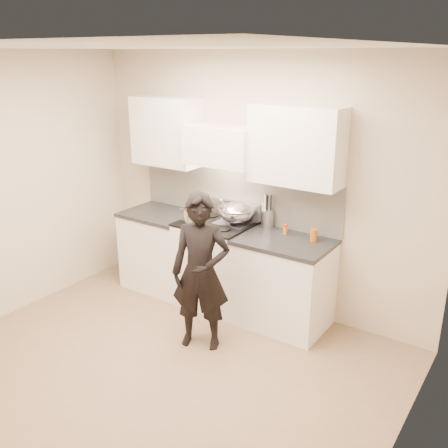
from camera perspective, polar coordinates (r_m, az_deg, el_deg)
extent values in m
plane|color=#8A6C51|center=(4.59, -8.34, -16.64)|extent=(4.00, 4.00, 0.00)
cube|color=beige|center=(5.31, 3.70, 4.68)|extent=(4.00, 0.04, 2.70)
cube|color=beige|center=(3.06, 19.63, -7.58)|extent=(0.04, 3.50, 2.70)
cube|color=silver|center=(3.74, -10.40, 19.15)|extent=(4.00, 3.50, 0.02)
cube|color=silver|center=(5.47, 1.34, 3.35)|extent=(2.50, 0.02, 0.53)
cube|color=silver|center=(5.51, 0.68, 1.79)|extent=(0.76, 0.08, 0.20)
cube|color=white|center=(5.22, -0.21, 8.95)|extent=(0.76, 0.40, 0.40)
cylinder|color=silver|center=(5.11, -1.35, 6.67)|extent=(0.66, 0.02, 0.02)
cube|color=white|center=(4.83, 8.30, 8.83)|extent=(0.90, 0.33, 0.75)
cube|color=white|center=(5.71, -6.61, 10.45)|extent=(0.80, 0.33, 0.75)
cube|color=beige|center=(5.30, 4.72, 1.81)|extent=(0.08, 0.01, 0.12)
cube|color=white|center=(5.50, -0.93, -4.60)|extent=(0.76, 0.65, 0.92)
cube|color=black|center=(5.33, -0.96, 0.06)|extent=(0.76, 0.65, 0.02)
cube|color=#B4B1CA|center=(5.33, 1.19, 0.23)|extent=(0.36, 0.34, 0.01)
cylinder|color=silver|center=(5.16, -2.83, -2.42)|extent=(0.62, 0.02, 0.02)
cylinder|color=black|center=(5.31, -3.48, 0.17)|extent=(0.18, 0.18, 0.01)
cylinder|color=black|center=(5.11, -0.27, -0.56)|extent=(0.18, 0.18, 0.01)
cylinder|color=black|center=(5.54, -1.59, 1.00)|extent=(0.18, 0.18, 0.01)
cylinder|color=black|center=(5.34, 1.55, 0.34)|extent=(0.18, 0.18, 0.01)
cube|color=white|center=(5.12, 6.77, -6.86)|extent=(0.90, 0.65, 0.88)
cube|color=black|center=(4.94, 6.97, -2.05)|extent=(0.92, 0.67, 0.04)
cube|color=white|center=(5.95, -7.10, -3.06)|extent=(0.80, 0.65, 0.88)
cube|color=black|center=(5.80, -7.29, 1.16)|extent=(0.82, 0.67, 0.04)
ellipsoid|color=silver|center=(5.26, 1.42, 1.31)|extent=(0.39, 0.39, 0.21)
torus|color=silver|center=(5.24, 1.43, 1.83)|extent=(0.40, 0.40, 0.02)
ellipsoid|color=beige|center=(5.26, 1.42, 1.20)|extent=(0.22, 0.22, 0.10)
cylinder|color=white|center=(5.13, -0.02, 2.20)|extent=(0.12, 0.27, 0.21)
cylinder|color=silver|center=(5.29, -3.57, 1.03)|extent=(0.26, 0.26, 0.15)
cube|color=silver|center=(5.33, -4.85, 1.75)|extent=(0.05, 0.03, 0.01)
cube|color=silver|center=(5.22, -2.28, 1.43)|extent=(0.05, 0.03, 0.01)
cylinder|color=silver|center=(5.25, 4.98, 0.64)|extent=(0.13, 0.13, 0.19)
cylinder|color=black|center=(5.21, 5.34, 1.59)|extent=(0.02, 0.02, 0.33)
cylinder|color=white|center=(5.24, 5.29, 1.66)|extent=(0.02, 0.02, 0.33)
cylinder|color=silver|center=(5.25, 5.08, 1.71)|extent=(0.02, 0.02, 0.33)
cylinder|color=black|center=(5.24, 4.82, 1.71)|extent=(0.02, 0.02, 0.33)
cylinder|color=silver|center=(5.23, 4.68, 1.65)|extent=(0.02, 0.02, 0.33)
cylinder|color=white|center=(5.20, 4.72, 1.57)|extent=(0.02, 0.02, 0.33)
cylinder|color=black|center=(5.19, 4.93, 1.52)|extent=(0.02, 0.02, 0.33)
cylinder|color=silver|center=(5.20, 5.19, 1.53)|extent=(0.02, 0.02, 0.33)
cylinder|color=#C36919|center=(5.08, 7.00, -0.74)|extent=(0.04, 0.04, 0.08)
cylinder|color=red|center=(5.06, 7.02, -0.19)|extent=(0.05, 0.05, 0.03)
cylinder|color=#A85516|center=(4.92, 10.23, -1.26)|extent=(0.07, 0.07, 0.12)
imported|color=black|center=(4.60, -2.67, -5.55)|extent=(0.64, 0.54, 1.50)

